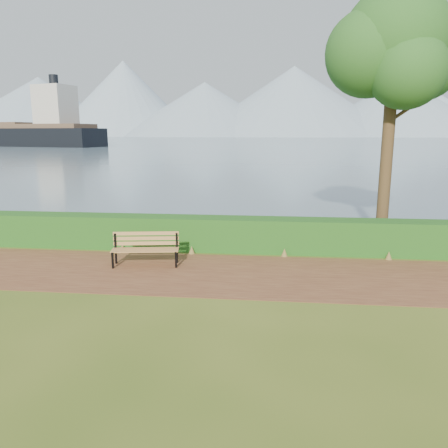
# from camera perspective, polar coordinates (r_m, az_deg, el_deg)

# --- Properties ---
(ground) EXTENTS (140.00, 140.00, 0.00)m
(ground) POSITION_cam_1_polar(r_m,az_deg,el_deg) (10.80, -0.40, -7.04)
(ground) COLOR #3D5418
(ground) RESTS_ON ground
(path) EXTENTS (40.00, 3.40, 0.01)m
(path) POSITION_cam_1_polar(r_m,az_deg,el_deg) (11.08, -0.22, -6.51)
(path) COLOR #562D1D
(path) RESTS_ON ground
(hedge) EXTENTS (32.00, 0.85, 1.00)m
(hedge) POSITION_cam_1_polar(r_m,az_deg,el_deg) (13.15, 0.89, -1.32)
(hedge) COLOR #1A4F16
(hedge) RESTS_ON ground
(water) EXTENTS (700.00, 510.00, 0.00)m
(water) POSITION_cam_1_polar(r_m,az_deg,el_deg) (270.17, 6.03, 11.06)
(water) COLOR #44586D
(water) RESTS_ON ground
(mountains) EXTENTS (585.00, 190.00, 70.00)m
(mountains) POSITION_cam_1_polar(r_m,az_deg,el_deg) (417.03, 4.90, 15.15)
(mountains) COLOR #7E94A8
(mountains) RESTS_ON ground
(bench) EXTENTS (1.82, 0.77, 0.89)m
(bench) POSITION_cam_1_polar(r_m,az_deg,el_deg) (11.87, -10.21, -2.91)
(bench) COLOR black
(bench) RESTS_ON ground
(tree) EXTENTS (4.18, 3.45, 8.09)m
(tree) POSITION_cam_1_polar(r_m,az_deg,el_deg) (15.07, 21.40, 20.70)
(tree) COLOR #372616
(tree) RESTS_ON ground
(cargo_ship) EXTENTS (63.23, 25.52, 19.06)m
(cargo_ship) POSITION_cam_1_polar(r_m,az_deg,el_deg) (131.24, -26.82, 10.33)
(cargo_ship) COLOR black
(cargo_ship) RESTS_ON ground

